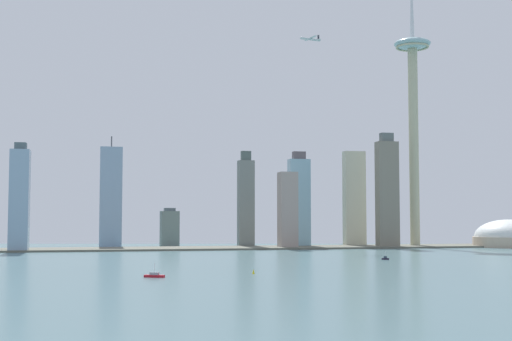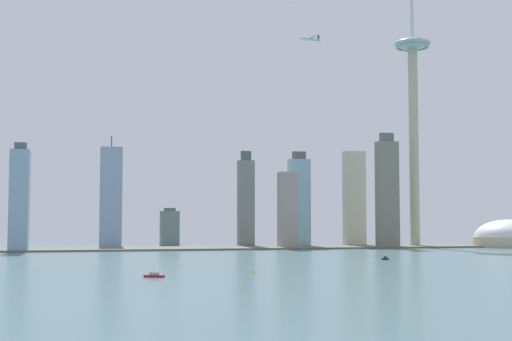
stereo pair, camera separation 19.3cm
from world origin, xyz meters
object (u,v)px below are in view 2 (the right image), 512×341
Objects in this scene: observation_tower at (413,93)px; skyscraper_0 at (354,199)px; skyscraper_6 at (299,202)px; stadium_dome at (508,238)px; skyscraper_4 at (170,228)px; skyscraper_5 at (288,210)px; boat_2 at (154,275)px; skyscraper_3 at (246,202)px; channel_buoy_0 at (253,272)px; skyscraper_2 at (387,193)px; skyscraper_1 at (111,197)px; skyscraper_7 at (20,199)px; airplane at (310,39)px; boat_3 at (385,258)px.

skyscraper_0 is at bearing 157.35° from observation_tower.
skyscraper_6 is at bearing -175.90° from skyscraper_0.
stadium_dome is 427.41m from skyscraper_4.
skyscraper_5 is at bearing -125.00° from skyscraper_6.
observation_tower reaches higher than boat_2.
skyscraper_4 is (-90.84, 43.03, -33.18)m from skyscraper_3.
channel_buoy_0 is (-148.46, -396.07, -55.15)m from skyscraper_6.
skyscraper_2 is 10.99× the size of boat_2.
skyscraper_4 is (74.69, 16.25, -38.89)m from skyscraper_1.
stadium_dome is at bearing -0.48° from skyscraper_7.
observation_tower reaches higher than skyscraper_4.
skyscraper_3 is 4.33× the size of airplane.
skyscraper_0 reaches higher than skyscraper_3.
skyscraper_3 is 16.85× the size of boat_3.
airplane is at bearing -30.30° from skyscraper_3.
skyscraper_3 is 9.40× the size of boat_2.
skyscraper_3 reaches higher than skyscraper_7.
skyscraper_5 is (-169.58, -11.49, -149.95)m from observation_tower.
stadium_dome is at bearing 160.58° from airplane.
airplane reaches higher than skyscraper_6.
skyscraper_2 is 2.87× the size of skyscraper_4.
skyscraper_3 is 2.45× the size of skyscraper_4.
skyscraper_0 is 2.48× the size of skyscraper_4.
skyscraper_3 is at bearing -48.92° from boat_3.
skyscraper_3 is 66.68m from skyscraper_6.
channel_buoy_0 is (-146.07, -125.09, 0.29)m from boat_3.
skyscraper_3 is 105.86m from skyscraper_4.
stadium_dome is 589.18m from boat_2.
skyscraper_6 is 202.47m from airplane.
skyscraper_5 reaches higher than boat_3.
stadium_dome reaches higher than boat_3.
skyscraper_3 is at bearing 14.49° from skyscraper_7.
skyscraper_7 is (-98.57, -95.04, -5.82)m from skyscraper_1.
channel_buoy_0 is (65.22, 13.41, 0.31)m from boat_2.
skyscraper_1 is at bearing 100.40° from channel_buoy_0.
stadium_dome is 0.63× the size of skyscraper_1.
boat_2 is at bearing -109.27° from skyscraper_3.
observation_tower is at bearing 3.88° from skyscraper_5.
boat_2 is at bearing 62.32° from boat_3.
skyscraper_2 is at bearing 175.07° from stadium_dome.
skyscraper_5 is 0.76× the size of skyscraper_6.
skyscraper_3 reaches higher than skyscraper_6.
observation_tower is 7.53× the size of skyscraper_4.
observation_tower is 28.85× the size of boat_2.
skyscraper_3 is at bearing -82.50° from boat_2.
stadium_dome is at bearing 40.17° from channel_buoy_0.
skyscraper_5 is 3.27× the size of airplane.
skyscraper_0 is at bearing -76.61° from boat_3.
skyscraper_0 is at bearing 161.75° from stadium_dome.
observation_tower is 403.44m from skyscraper_1.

